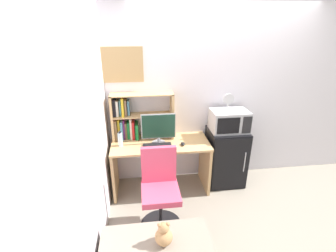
{
  "coord_description": "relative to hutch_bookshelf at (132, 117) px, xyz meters",
  "views": [
    {
      "loc": [
        -1.15,
        -3.23,
        2.23
      ],
      "look_at": [
        -0.79,
        -0.33,
        0.99
      ],
      "focal_mm": 25.93,
      "sensor_mm": 36.0,
      "label": 1
    }
  ],
  "objects": [
    {
      "name": "wall_back",
      "position": [
        1.65,
        0.13,
        0.25
      ],
      "size": [
        6.4,
        0.04,
        2.6
      ],
      "primitive_type": "cube",
      "color": "silver",
      "rests_on": "ground_plane"
    },
    {
      "name": "wall_left",
      "position": [
        -0.37,
        -1.49,
        0.25
      ],
      "size": [
        0.04,
        4.4,
        2.6
      ],
      "primitive_type": "cube",
      "color": "silver",
      "rests_on": "ground_plane"
    },
    {
      "name": "desk",
      "position": [
        0.36,
        -0.19,
        -0.53
      ],
      "size": [
        1.32,
        0.6,
        0.74
      ],
      "color": "tan",
      "rests_on": "ground_plane"
    },
    {
      "name": "hutch_bookshelf",
      "position": [
        0.0,
        0.0,
        0.0
      ],
      "size": [
        0.84,
        0.23,
        0.64
      ],
      "color": "tan",
      "rests_on": "desk"
    },
    {
      "name": "monitor",
      "position": [
        0.34,
        -0.21,
        -0.09
      ],
      "size": [
        0.46,
        0.18,
        0.42
      ],
      "color": "#B7B7BC",
      "rests_on": "desk"
    },
    {
      "name": "keyboard",
      "position": [
        0.31,
        -0.3,
        -0.3
      ],
      "size": [
        0.37,
        0.13,
        0.02
      ],
      "primitive_type": "cube",
      "color": "black",
      "rests_on": "desk"
    },
    {
      "name": "computer_mouse",
      "position": [
        0.65,
        -0.31,
        -0.29
      ],
      "size": [
        0.05,
        0.09,
        0.04
      ],
      "primitive_type": "ellipsoid",
      "color": "black",
      "rests_on": "desk"
    },
    {
      "name": "water_bottle",
      "position": [
        -0.17,
        -0.22,
        -0.21
      ],
      "size": [
        0.06,
        0.06,
        0.21
      ],
      "color": "silver",
      "rests_on": "desk"
    },
    {
      "name": "mini_fridge",
      "position": [
        1.33,
        -0.14,
        -0.63
      ],
      "size": [
        0.53,
        0.49,
        0.85
      ],
      "color": "black",
      "rests_on": "ground_plane"
    },
    {
      "name": "microwave",
      "position": [
        1.33,
        -0.14,
        -0.06
      ],
      "size": [
        0.51,
        0.35,
        0.29
      ],
      "color": "#ADADB2",
      "rests_on": "mini_fridge"
    },
    {
      "name": "desk_fan",
      "position": [
        1.28,
        -0.14,
        0.22
      ],
      "size": [
        0.14,
        0.11,
        0.24
      ],
      "color": "silver",
      "rests_on": "microwave"
    },
    {
      "name": "desk_chair",
      "position": [
        0.29,
        -0.88,
        -0.62
      ],
      "size": [
        0.48,
        0.48,
        0.97
      ],
      "color": "black",
      "rests_on": "ground_plane"
    },
    {
      "name": "teddy_bear",
      "position": [
        0.26,
        -1.54,
        -0.54
      ],
      "size": [
        0.16,
        0.16,
        0.24
      ],
      "color": "#AD7F51",
      "rests_on": "bed"
    },
    {
      "name": "wall_corkboard",
      "position": [
        -0.15,
        0.09,
        0.69
      ],
      "size": [
        0.66,
        0.02,
        0.45
      ],
      "primitive_type": "cube",
      "color": "tan"
    }
  ]
}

